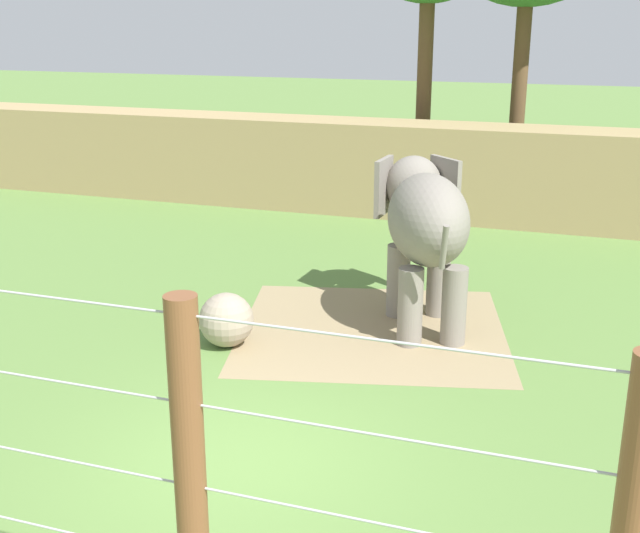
{
  "coord_description": "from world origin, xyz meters",
  "views": [
    {
      "loc": [
        3.81,
        -7.99,
        5.33
      ],
      "look_at": [
        -0.23,
        3.81,
        1.4
      ],
      "focal_mm": 45.0,
      "sensor_mm": 36.0,
      "label": 1
    }
  ],
  "objects": [
    {
      "name": "enrichment_ball",
      "position": [
        -1.72,
        3.32,
        0.46
      ],
      "size": [
        0.92,
        0.92,
        0.92
      ],
      "primitive_type": "sphere",
      "color": "gray",
      "rests_on": "ground"
    },
    {
      "name": "cable_fence",
      "position": [
        -0.05,
        -3.39,
        1.75
      ],
      "size": [
        9.52,
        0.24,
        3.48
      ],
      "color": "brown",
      "rests_on": "ground"
    },
    {
      "name": "dirt_patch",
      "position": [
        0.41,
        4.79,
        0.0
      ],
      "size": [
        5.55,
        5.41,
        0.01
      ],
      "primitive_type": "cube",
      "rotation": [
        0.0,
        0.0,
        0.24
      ],
      "color": "#937F5B",
      "rests_on": "ground"
    },
    {
      "name": "ground_plane",
      "position": [
        0.0,
        0.0,
        0.0
      ],
      "size": [
        120.0,
        120.0,
        0.0
      ],
      "primitive_type": "plane",
      "color": "#5B7F3D"
    },
    {
      "name": "elephant",
      "position": [
        1.15,
        5.42,
        1.87
      ],
      "size": [
        2.34,
        3.6,
        2.82
      ],
      "color": "gray",
      "rests_on": "ground"
    },
    {
      "name": "embankment_wall",
      "position": [
        0.0,
        13.48,
        1.26
      ],
      "size": [
        36.0,
        1.8,
        2.53
      ],
      "primitive_type": "cube",
      "color": "tan",
      "rests_on": "ground"
    }
  ]
}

